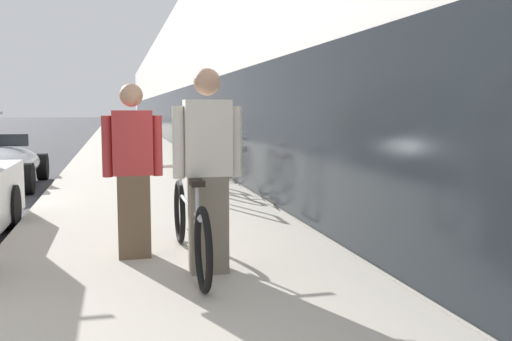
{
  "coord_description": "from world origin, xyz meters",
  "views": [
    {
      "loc": [
        4.9,
        -3.68,
        1.61
      ],
      "look_at": [
        9.19,
        13.8,
        -0.35
      ],
      "focal_mm": 40.0,
      "sensor_mm": 36.0,
      "label": 1
    }
  ],
  "objects_px": {
    "person_bystander": "(133,171)",
    "cruiser_bike_middle": "(200,158)",
    "person_rider": "(208,171)",
    "bike_rack_hoop": "(207,169)",
    "tandem_bicycle": "(190,225)",
    "cruiser_bike_nearest": "(208,169)",
    "cruiser_bike_farthest": "(189,151)"
  },
  "relations": [
    {
      "from": "cruiser_bike_nearest",
      "to": "cruiser_bike_farthest",
      "type": "bearing_deg",
      "value": 87.28
    },
    {
      "from": "bike_rack_hoop",
      "to": "cruiser_bike_middle",
      "type": "relative_size",
      "value": 0.51
    },
    {
      "from": "person_rider",
      "to": "cruiser_bike_nearest",
      "type": "distance_m",
      "value": 5.44
    },
    {
      "from": "bike_rack_hoop",
      "to": "cruiser_bike_nearest",
      "type": "xyz_separation_m",
      "value": [
        0.22,
        1.38,
        -0.15
      ]
    },
    {
      "from": "cruiser_bike_nearest",
      "to": "cruiser_bike_middle",
      "type": "xyz_separation_m",
      "value": [
        0.21,
        2.43,
        -0.01
      ]
    },
    {
      "from": "person_bystander",
      "to": "cruiser_bike_middle",
      "type": "distance_m",
      "value": 7.3
    },
    {
      "from": "cruiser_bike_farthest",
      "to": "tandem_bicycle",
      "type": "bearing_deg",
      "value": -97.02
    },
    {
      "from": "tandem_bicycle",
      "to": "person_bystander",
      "type": "xyz_separation_m",
      "value": [
        -0.5,
        0.4,
        0.49
      ]
    },
    {
      "from": "tandem_bicycle",
      "to": "cruiser_bike_farthest",
      "type": "distance_m",
      "value": 9.73
    },
    {
      "from": "cruiser_bike_nearest",
      "to": "person_rider",
      "type": "bearing_deg",
      "value": -98.92
    },
    {
      "from": "tandem_bicycle",
      "to": "cruiser_bike_farthest",
      "type": "xyz_separation_m",
      "value": [
        1.19,
        9.66,
        -0.02
      ]
    },
    {
      "from": "cruiser_bike_nearest",
      "to": "cruiser_bike_farthest",
      "type": "relative_size",
      "value": 0.97
    },
    {
      "from": "tandem_bicycle",
      "to": "cruiser_bike_middle",
      "type": "height_order",
      "value": "tandem_bicycle"
    },
    {
      "from": "person_rider",
      "to": "cruiser_bike_farthest",
      "type": "height_order",
      "value": "person_rider"
    },
    {
      "from": "tandem_bicycle",
      "to": "cruiser_bike_farthest",
      "type": "bearing_deg",
      "value": 82.98
    },
    {
      "from": "person_bystander",
      "to": "cruiser_bike_farthest",
      "type": "relative_size",
      "value": 0.96
    },
    {
      "from": "bike_rack_hoop",
      "to": "cruiser_bike_nearest",
      "type": "distance_m",
      "value": 1.4
    },
    {
      "from": "cruiser_bike_middle",
      "to": "person_rider",
      "type": "bearing_deg",
      "value": -97.65
    },
    {
      "from": "cruiser_bike_nearest",
      "to": "tandem_bicycle",
      "type": "bearing_deg",
      "value": -100.89
    },
    {
      "from": "person_rider",
      "to": "bike_rack_hoop",
      "type": "height_order",
      "value": "person_rider"
    },
    {
      "from": "person_rider",
      "to": "cruiser_bike_farthest",
      "type": "distance_m",
      "value": 10.03
    },
    {
      "from": "tandem_bicycle",
      "to": "cruiser_bike_middle",
      "type": "xyz_separation_m",
      "value": [
        1.18,
        7.48,
        -0.02
      ]
    },
    {
      "from": "person_bystander",
      "to": "cruiser_bike_middle",
      "type": "xyz_separation_m",
      "value": [
        1.68,
        7.08,
        -0.51
      ]
    },
    {
      "from": "person_rider",
      "to": "bike_rack_hoop",
      "type": "bearing_deg",
      "value": 81.19
    },
    {
      "from": "cruiser_bike_farthest",
      "to": "cruiser_bike_nearest",
      "type": "bearing_deg",
      "value": -92.72
    },
    {
      "from": "tandem_bicycle",
      "to": "cruiser_bike_nearest",
      "type": "xyz_separation_m",
      "value": [
        0.97,
        5.04,
        -0.01
      ]
    },
    {
      "from": "tandem_bicycle",
      "to": "cruiser_bike_nearest",
      "type": "height_order",
      "value": "tandem_bicycle"
    },
    {
      "from": "person_bystander",
      "to": "bike_rack_hoop",
      "type": "height_order",
      "value": "person_bystander"
    },
    {
      "from": "person_rider",
      "to": "cruiser_bike_nearest",
      "type": "height_order",
      "value": "person_rider"
    },
    {
      "from": "bike_rack_hoop",
      "to": "cruiser_bike_farthest",
      "type": "relative_size",
      "value": 0.47
    },
    {
      "from": "person_bystander",
      "to": "tandem_bicycle",
      "type": "bearing_deg",
      "value": -38.16
    },
    {
      "from": "tandem_bicycle",
      "to": "cruiser_bike_nearest",
      "type": "bearing_deg",
      "value": 79.11
    }
  ]
}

